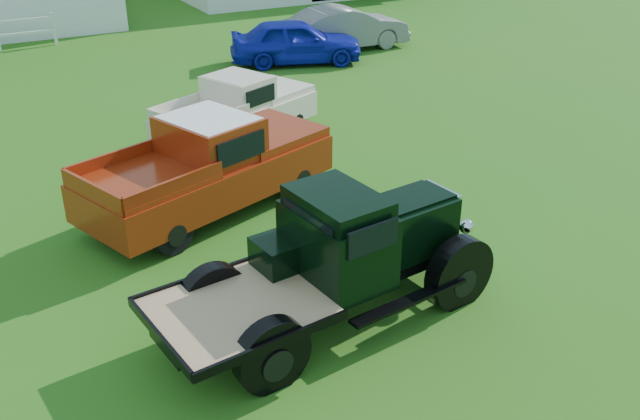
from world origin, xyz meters
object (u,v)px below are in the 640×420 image
white_pickup (237,110)px  misc_car_blue (296,41)px  red_pickup (208,165)px  vintage_flatbed (331,259)px  misc_car_grey (345,28)px

white_pickup → misc_car_blue: white_pickup is taller
red_pickup → vintage_flatbed: bearing=-105.5°
misc_car_grey → vintage_flatbed: bearing=151.7°
vintage_flatbed → white_pickup: size_ratio=1.20×
misc_car_grey → red_pickup: bearing=140.9°
white_pickup → misc_car_blue: bearing=29.0°
white_pickup → red_pickup: bearing=-143.9°
vintage_flatbed → misc_car_blue: vintage_flatbed is taller
misc_car_blue → vintage_flatbed: bearing=174.4°
misc_car_grey → white_pickup: bearing=136.7°
red_pickup → misc_car_blue: 11.33m
red_pickup → misc_car_blue: bearing=34.9°
red_pickup → misc_car_blue: red_pickup is taller
vintage_flatbed → red_pickup: (-0.33, 4.44, -0.07)m
red_pickup → misc_car_blue: size_ratio=1.22×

